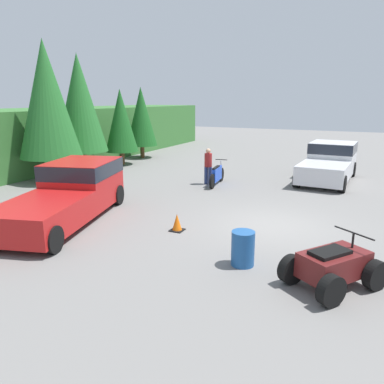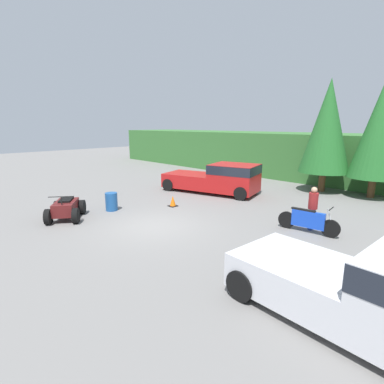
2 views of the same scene
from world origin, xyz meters
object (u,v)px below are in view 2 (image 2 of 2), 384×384
at_px(rider_person, 313,207).
at_px(steel_barrel, 111,202).
at_px(quad_atv, 66,209).
at_px(traffic_cone, 173,201).
at_px(dirt_bike, 308,221).
at_px(pickup_truck_second, 380,293).
at_px(pickup_truck_red, 219,178).

distance_m(rider_person, steel_barrel, 9.16).
bearing_deg(quad_atv, traffic_cone, 105.69).
relative_size(dirt_bike, traffic_cone, 4.30).
distance_m(pickup_truck_second, rider_person, 6.33).
relative_size(pickup_truck_second, traffic_cone, 9.41).
relative_size(quad_atv, steel_barrel, 2.78).
relative_size(pickup_truck_red, pickup_truck_second, 1.20).
height_order(dirt_bike, quad_atv, quad_atv).
relative_size(pickup_truck_red, steel_barrel, 7.08).
bearing_deg(steel_barrel, quad_atv, -95.39).
height_order(quad_atv, steel_barrel, quad_atv).
height_order(pickup_truck_second, steel_barrel, pickup_truck_second).
height_order(pickup_truck_red, quad_atv, pickup_truck_red).
relative_size(pickup_truck_second, quad_atv, 2.12).
xyz_separation_m(pickup_truck_red, quad_atv, (-1.41, -8.77, -0.49)).
relative_size(traffic_cone, steel_barrel, 0.62).
xyz_separation_m(pickup_truck_second, quad_atv, (-11.89, -1.32, -0.49)).
bearing_deg(pickup_truck_second, steel_barrel, 179.10).
height_order(quad_atv, rider_person, rider_person).
bearing_deg(traffic_cone, quad_atv, -109.81).
xyz_separation_m(dirt_bike, traffic_cone, (-6.58, -1.27, -0.22)).
bearing_deg(dirt_bike, rider_person, 90.28).
bearing_deg(rider_person, pickup_truck_second, -59.44).
distance_m(pickup_truck_second, steel_barrel, 11.73).
relative_size(rider_person, traffic_cone, 3.17).
xyz_separation_m(dirt_bike, rider_person, (-0.05, 0.45, 0.48)).
bearing_deg(steel_barrel, pickup_truck_second, -4.00).
bearing_deg(pickup_truck_red, steel_barrel, -116.05).
bearing_deg(dirt_bike, pickup_truck_red, 151.73).
bearing_deg(steel_barrel, pickup_truck_red, 79.69).
relative_size(dirt_bike, quad_atv, 0.97).
bearing_deg(steel_barrel, rider_person, 28.43).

